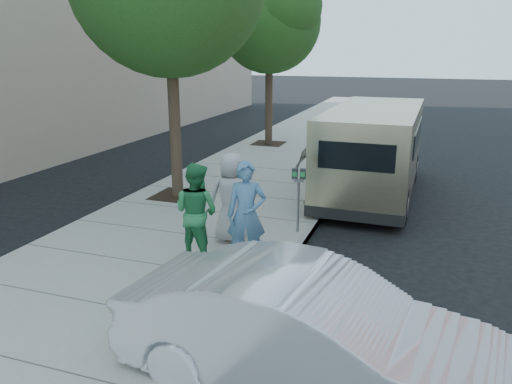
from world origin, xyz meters
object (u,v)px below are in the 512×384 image
person_green_shirt (196,212)px  person_gray_shirt (231,197)px  sedan (311,336)px  person_striped_polo (317,166)px  parking_meter (299,186)px  van (374,149)px  person_officer (247,214)px  tree_far (271,17)px

person_green_shirt → person_gray_shirt: bearing=-91.9°
sedan → person_striped_polo: (-1.38, 6.51, 0.38)m
parking_meter → person_striped_polo: (-0.05, 1.90, 0.00)m
van → person_striped_polo: van is taller
person_officer → person_gray_shirt: size_ratio=1.05×
tree_far → person_gray_shirt: size_ratio=3.70×
parking_meter → person_officer: size_ratio=0.73×
tree_far → parking_meter: size_ratio=4.86×
person_officer → sedan: bearing=-74.8°
van → person_gray_shirt: 5.10m
tree_far → sedan: bearing=-70.6°
person_striped_polo → sedan: bearing=58.5°
parking_meter → sedan: size_ratio=0.30×
tree_far → person_green_shirt: bearing=-79.0°
person_officer → van: bearing=57.7°
van → person_officer: size_ratio=3.43×
parking_meter → van: (1.05, 3.75, 0.11)m
tree_far → person_gray_shirt: bearing=-76.5°
sedan → person_green_shirt: person_green_shirt is taller
tree_far → sedan: tree_far is taller
sedan → person_gray_shirt: size_ratio=2.54×
person_officer → tree_far: bearing=88.2°
tree_far → person_striped_polo: size_ratio=3.35×
parking_meter → van: van is taller
person_green_shirt → person_gray_shirt: (0.25, 1.02, -0.00)m
person_gray_shirt → person_striped_polo: bearing=-132.4°
person_officer → person_green_shirt: person_officer is taller
parking_meter → person_green_shirt: person_green_shirt is taller
person_gray_shirt → sedan: bearing=101.5°
parking_meter → person_striped_polo: bearing=82.9°
van → person_officer: bearing=-103.9°
person_officer → person_green_shirt: size_ratio=1.04×
tree_far → van: (4.56, -5.38, -3.65)m
van → sedan: size_ratio=1.41×
person_gray_shirt → parking_meter: bearing=-163.2°
tree_far → sedan: size_ratio=1.45×
person_green_shirt → person_striped_polo: bearing=-97.1°
sedan → person_officer: size_ratio=2.43×
parking_meter → van: 3.90m
person_gray_shirt → person_striped_polo: person_striped_polo is taller
tree_far → person_striped_polo: (3.45, -7.23, -3.77)m
tree_far → person_green_shirt: (2.15, -11.03, -3.85)m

